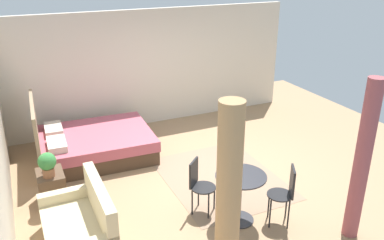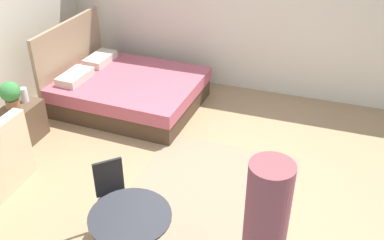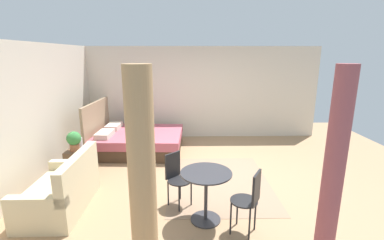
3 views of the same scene
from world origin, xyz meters
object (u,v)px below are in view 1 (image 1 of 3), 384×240
(bed, at_px, (92,144))
(balcony_table, at_px, (240,189))
(cafe_chair_near_window, at_px, (286,190))
(nightstand, at_px, (52,188))
(potted_plant, at_px, (47,163))
(couch, at_px, (81,229))
(vase, at_px, (48,164))
(cafe_chair_near_couch, at_px, (199,182))

(bed, relative_size, balcony_table, 2.88)
(cafe_chair_near_window, bearing_deg, nightstand, 57.11)
(nightstand, distance_m, potted_plant, 0.50)
(bed, bearing_deg, couch, 165.42)
(nightstand, bearing_deg, bed, -33.93)
(bed, distance_m, vase, 1.55)
(nightstand, xyz_separation_m, vase, (0.12, -0.00, 0.37))
(potted_plant, height_order, vase, potted_plant)
(nightstand, bearing_deg, potted_plant, 170.51)
(potted_plant, height_order, cafe_chair_near_couch, potted_plant)
(cafe_chair_near_window, bearing_deg, couch, 76.22)
(nightstand, height_order, potted_plant, potted_plant)
(nightstand, relative_size, balcony_table, 0.71)
(potted_plant, xyz_separation_m, cafe_chair_near_couch, (-1.05, -2.02, -0.25))
(nightstand, relative_size, vase, 2.72)
(vase, xyz_separation_m, cafe_chair_near_couch, (-1.27, -2.00, -0.13))
(bed, height_order, nightstand, bed)
(cafe_chair_near_window, bearing_deg, potted_plant, 58.62)
(bed, xyz_separation_m, potted_plant, (-1.43, 0.91, 0.48))
(bed, bearing_deg, cafe_chair_near_couch, -156.08)
(bed, relative_size, cafe_chair_near_window, 2.40)
(bed, bearing_deg, potted_plant, 147.48)
(nightstand, distance_m, vase, 0.39)
(cafe_chair_near_couch, bearing_deg, vase, 57.54)
(potted_plant, distance_m, vase, 0.25)
(bed, relative_size, potted_plant, 5.60)
(bed, height_order, cafe_chair_near_window, bed)
(bed, bearing_deg, balcony_table, -152.34)
(couch, distance_m, potted_plant, 1.27)
(potted_plant, xyz_separation_m, balcony_table, (-1.52, -2.46, -0.23))
(bed, height_order, cafe_chair_near_couch, bed)
(cafe_chair_near_window, height_order, cafe_chair_near_couch, cafe_chair_near_window)
(balcony_table, bearing_deg, bed, 27.66)
(vase, relative_size, cafe_chair_near_couch, 0.23)
(couch, relative_size, cafe_chair_near_couch, 1.62)
(bed, xyz_separation_m, balcony_table, (-2.95, -1.55, 0.25))
(nightstand, distance_m, cafe_chair_near_couch, 2.32)
(bed, relative_size, vase, 11.07)
(vase, bearing_deg, bed, -36.47)
(potted_plant, relative_size, vase, 1.98)
(balcony_table, bearing_deg, cafe_chair_near_window, -120.17)
(couch, height_order, balcony_table, couch)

